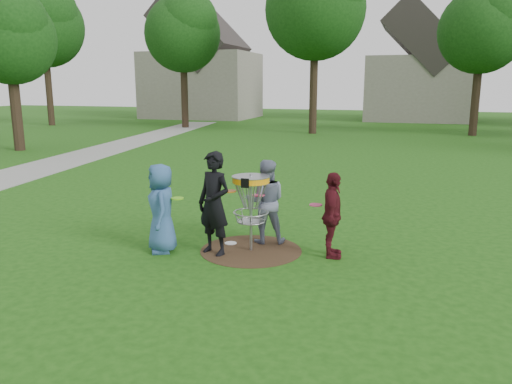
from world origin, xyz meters
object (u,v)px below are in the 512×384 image
(player_maroon, at_px, (332,215))
(disc_golf_basket, at_px, (251,194))
(player_black, at_px, (214,204))
(player_blue, at_px, (161,208))
(player_grey, at_px, (266,202))

(player_maroon, bearing_deg, disc_golf_basket, 86.13)
(disc_golf_basket, bearing_deg, player_black, -148.97)
(player_black, height_order, player_maroon, player_black)
(player_blue, relative_size, player_maroon, 1.06)
(player_blue, xyz_separation_m, player_maroon, (2.88, 0.58, -0.05))
(player_blue, bearing_deg, disc_golf_basket, 77.17)
(player_black, xyz_separation_m, player_maroon, (1.96, 0.42, -0.16))
(player_black, height_order, disc_golf_basket, player_black)
(player_blue, relative_size, disc_golf_basket, 1.13)
(player_maroon, height_order, disc_golf_basket, player_maroon)
(player_black, distance_m, disc_golf_basket, 0.66)
(player_black, xyz_separation_m, disc_golf_basket, (0.55, 0.33, 0.12))
(player_blue, bearing_deg, player_grey, 92.01)
(player_blue, relative_size, player_grey, 1.00)
(player_maroon, xyz_separation_m, disc_golf_basket, (-1.41, -0.09, 0.29))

